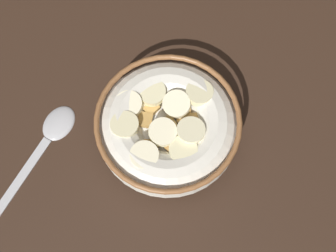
# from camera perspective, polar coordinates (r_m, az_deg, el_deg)

# --- Properties ---
(ground_plane) EXTENTS (1.06, 1.06, 0.02)m
(ground_plane) POSITION_cam_1_polar(r_m,az_deg,el_deg) (0.53, 0.00, -1.44)
(ground_plane) COLOR #332116
(cereal_bowl) EXTENTS (0.16, 0.16, 0.05)m
(cereal_bowl) POSITION_cam_1_polar(r_m,az_deg,el_deg) (0.49, -0.03, -0.09)
(cereal_bowl) COLOR silver
(cereal_bowl) RESTS_ON ground_plane
(spoon) EXTENTS (0.04, 0.18, 0.01)m
(spoon) POSITION_cam_1_polar(r_m,az_deg,el_deg) (0.53, -15.03, -1.71)
(spoon) COLOR #B7B7BC
(spoon) RESTS_ON ground_plane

